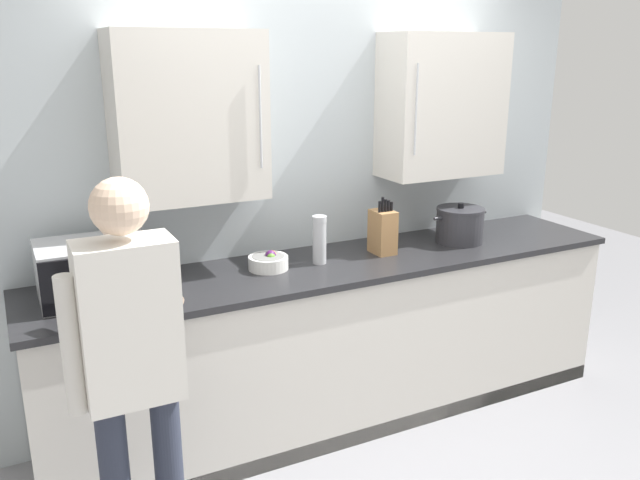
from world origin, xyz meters
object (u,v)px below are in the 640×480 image
fruit_bowl (269,261)px  microwave_oven (90,270)px  thermos_flask (319,240)px  person_figure (131,358)px  stock_pot (460,225)px  knife_block (383,231)px

fruit_bowl → microwave_oven: bearing=-179.4°
microwave_oven → thermos_flask: size_ratio=1.91×
fruit_bowl → person_figure: 1.17m
microwave_oven → fruit_bowl: microwave_oven is taller
microwave_oven → fruit_bowl: bearing=0.6°
thermos_flask → stock_pot: size_ratio=0.69×
thermos_flask → knife_block: bearing=0.4°
fruit_bowl → stock_pot: size_ratio=0.55×
thermos_flask → stock_pot: bearing=-0.8°
thermos_flask → person_figure: person_figure is taller
fruit_bowl → knife_block: (0.68, -0.03, 0.08)m
microwave_oven → knife_block: knife_block is taller
microwave_oven → thermos_flask: bearing=-1.1°
knife_block → thermos_flask: size_ratio=1.26×
stock_pot → person_figure: (-2.07, -0.75, -0.07)m
fruit_bowl → thermos_flask: 0.30m
knife_block → fruit_bowl: bearing=177.6°
knife_block → thermos_flask: knife_block is taller
knife_block → person_figure: person_figure is taller
stock_pot → microwave_oven: bearing=179.0°
microwave_oven → stock_pot: microwave_oven is taller
stock_pot → knife_block: bearing=178.2°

